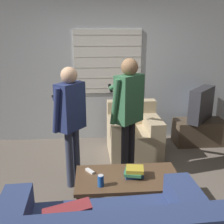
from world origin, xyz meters
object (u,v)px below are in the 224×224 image
object	(u,v)px
soda_can	(101,181)
book_stack	(134,172)
coffee_table	(128,180)
tv	(201,104)
person_right_standing	(128,106)
spare_remote	(90,171)
person_left_standing	(70,114)
armchair_beige	(133,134)

from	to	relation	value
soda_can	book_stack	bearing A→B (deg)	22.74
coffee_table	tv	xyz separation A→B (m)	(1.57, 1.84, 0.33)
person_right_standing	spare_remote	xyz separation A→B (m)	(-0.51, -0.62, -0.59)
coffee_table	person_left_standing	world-z (taller)	person_left_standing
tv	armchair_beige	bearing A→B (deg)	-34.38
tv	soda_can	distance (m)	2.75
tv	person_left_standing	xyz separation A→B (m)	(-2.22, -1.19, 0.25)
coffee_table	book_stack	distance (m)	0.12
person_left_standing	soda_can	xyz separation A→B (m)	(0.35, -0.81, -0.48)
book_stack	armchair_beige	bearing A→B (deg)	81.28
tv	book_stack	distance (m)	2.39
person_left_standing	book_stack	xyz separation A→B (m)	(0.72, -0.65, -0.48)
spare_remote	person_left_standing	bearing A→B (deg)	78.01
coffee_table	armchair_beige	bearing A→B (deg)	78.80
armchair_beige	person_left_standing	world-z (taller)	person_left_standing
coffee_table	tv	size ratio (longest dim) A/B	1.73
coffee_table	person_left_standing	size ratio (longest dim) A/B	0.72
person_left_standing	book_stack	bearing A→B (deg)	-93.64
tv	person_right_standing	xyz separation A→B (m)	(-1.47, -1.09, 0.32)
person_left_standing	spare_remote	size ratio (longest dim) A/B	12.47
tv	spare_remote	size ratio (longest dim) A/B	5.23
spare_remote	person_right_standing	bearing A→B (deg)	13.44
book_stack	spare_remote	distance (m)	0.51
person_left_standing	book_stack	world-z (taller)	person_left_standing
armchair_beige	soda_can	size ratio (longest dim) A/B	6.86
person_left_standing	soda_can	bearing A→B (deg)	-117.96
armchair_beige	person_left_standing	bearing A→B (deg)	41.39
coffee_table	person_right_standing	distance (m)	1.00
armchair_beige	tv	xyz separation A→B (m)	(1.26, 0.30, 0.40)
person_right_standing	tv	bearing A→B (deg)	-5.66
armchair_beige	coffee_table	world-z (taller)	armchair_beige
coffee_table	tv	world-z (taller)	tv
coffee_table	spare_remote	xyz separation A→B (m)	(-0.42, 0.13, 0.05)
person_right_standing	book_stack	distance (m)	0.94
coffee_table	book_stack	size ratio (longest dim) A/B	4.92
person_right_standing	spare_remote	bearing A→B (deg)	-171.68
person_right_standing	spare_remote	size ratio (longest dim) A/B	13.14
tv	person_right_standing	world-z (taller)	person_right_standing
coffee_table	tv	distance (m)	2.44
person_left_standing	spare_remote	bearing A→B (deg)	-116.61
spare_remote	armchair_beige	bearing A→B (deg)	25.88
person_left_standing	book_stack	distance (m)	1.09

